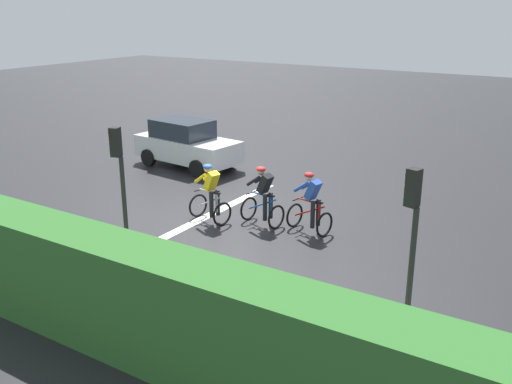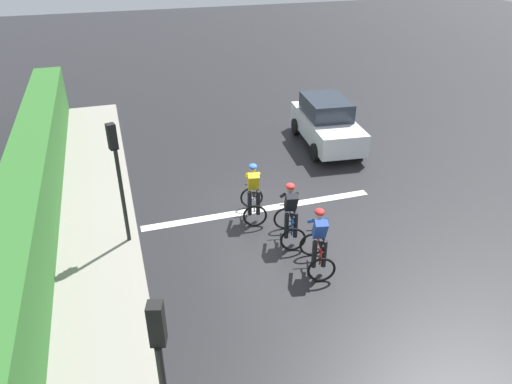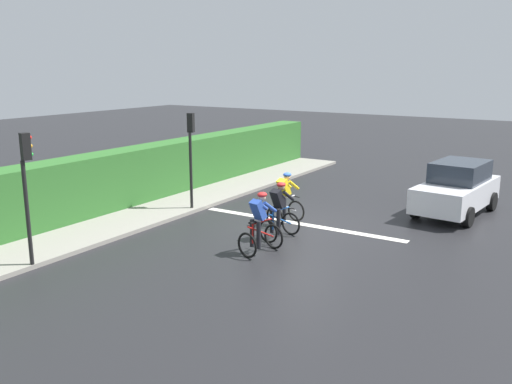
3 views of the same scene
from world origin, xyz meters
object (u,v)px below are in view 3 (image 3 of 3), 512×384
(traffic_light_near_crossing, at_px, (191,147))
(cyclist_lead, at_px, (260,225))
(car_white, at_px, (457,188))
(traffic_light_far_junction, at_px, (27,180))
(cyclist_mid, at_px, (285,200))
(cyclist_second, at_px, (279,212))

(traffic_light_near_crossing, bearing_deg, cyclist_lead, 149.50)
(car_white, bearing_deg, traffic_light_far_junction, 55.33)
(car_white, bearing_deg, cyclist_mid, 45.20)
(cyclist_mid, bearing_deg, traffic_light_near_crossing, 3.13)
(cyclist_lead, height_order, cyclist_second, same)
(cyclist_second, bearing_deg, cyclist_mid, -67.20)
(car_white, height_order, traffic_light_far_junction, traffic_light_far_junction)
(cyclist_second, xyz_separation_m, traffic_light_near_crossing, (4.11, -1.18, 1.43))
(cyclist_lead, relative_size, traffic_light_near_crossing, 0.50)
(cyclist_lead, relative_size, cyclist_second, 1.00)
(cyclist_lead, distance_m, traffic_light_far_junction, 5.83)
(traffic_light_near_crossing, xyz_separation_m, traffic_light_far_junction, (-0.22, 6.44, 0.00))
(car_white, xyz_separation_m, traffic_light_near_crossing, (7.74, 4.43, 1.35))
(car_white, xyz_separation_m, traffic_light_far_junction, (7.52, 10.87, 1.35))
(cyclist_mid, height_order, traffic_light_far_junction, traffic_light_far_junction)
(traffic_light_far_junction, bearing_deg, car_white, -124.67)
(car_white, relative_size, traffic_light_far_junction, 1.27)
(cyclist_second, xyz_separation_m, car_white, (-3.63, -5.61, 0.08))
(cyclist_second, height_order, cyclist_mid, same)
(cyclist_mid, xyz_separation_m, traffic_light_far_junction, (3.31, 6.63, 1.43))
(cyclist_second, bearing_deg, car_white, -122.89)
(car_white, bearing_deg, cyclist_lead, 63.81)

